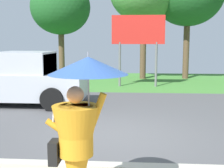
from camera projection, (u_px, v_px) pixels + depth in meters
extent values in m
cube|color=#4C4C4F|center=(119.00, 116.00, 9.26)|extent=(40.00, 8.00, 0.10)
cube|color=#438035|center=(126.00, 81.00, 17.16)|extent=(40.00, 8.00, 0.10)
cube|color=#B2AD9E|center=(108.00, 167.00, 5.30)|extent=(40.00, 0.24, 0.10)
cone|color=orange|center=(76.00, 160.00, 3.88)|extent=(0.60, 0.60, 1.45)
cylinder|color=orange|center=(76.00, 131.00, 3.83)|extent=(0.44, 0.44, 0.65)
sphere|color=tan|center=(75.00, 95.00, 3.76)|extent=(0.22, 0.22, 0.22)
cylinder|color=orange|center=(98.00, 110.00, 3.77)|extent=(0.24, 0.09, 0.45)
cylinder|color=orange|center=(56.00, 127.00, 3.86)|extent=(0.29, 0.08, 0.24)
cylinder|color=gray|center=(89.00, 92.00, 3.74)|extent=(0.02, 0.02, 0.75)
cone|color=#33569E|center=(88.00, 65.00, 3.70)|extent=(1.00, 1.00, 0.22)
cylinder|color=gray|center=(88.00, 56.00, 3.68)|extent=(0.02, 0.02, 0.10)
cube|color=#B7B7BC|center=(54.00, 119.00, 3.88)|extent=(0.02, 0.11, 0.16)
cube|color=black|center=(55.00, 152.00, 3.84)|extent=(0.12, 0.24, 0.30)
cube|color=#ADB2BA|center=(13.00, 85.00, 10.81)|extent=(5.20, 2.00, 0.90)
cube|color=#ADB2BA|center=(26.00, 64.00, 10.66)|extent=(1.80, 1.84, 0.90)
cube|color=#2D3842|center=(49.00, 64.00, 10.60)|extent=(0.10, 1.70, 0.77)
cylinder|color=black|center=(66.00, 89.00, 11.72)|extent=(0.76, 0.28, 0.76)
cylinder|color=black|center=(52.00, 99.00, 9.74)|extent=(0.76, 0.28, 0.76)
cylinder|color=slate|center=(120.00, 64.00, 14.94)|extent=(0.12, 0.12, 2.20)
cylinder|color=slate|center=(156.00, 64.00, 14.81)|extent=(0.12, 0.12, 2.20)
cube|color=red|center=(138.00, 30.00, 14.63)|extent=(2.60, 0.10, 1.40)
cylinder|color=brown|center=(186.00, 48.00, 17.91)|extent=(0.36, 0.36, 3.67)
cylinder|color=brown|center=(62.00, 52.00, 18.96)|extent=(0.36, 0.36, 3.14)
ellipsoid|color=#1E5623|center=(61.00, 7.00, 18.57)|extent=(3.70, 3.70, 3.36)
cylinder|color=brown|center=(143.00, 46.00, 17.83)|extent=(0.36, 0.36, 3.86)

